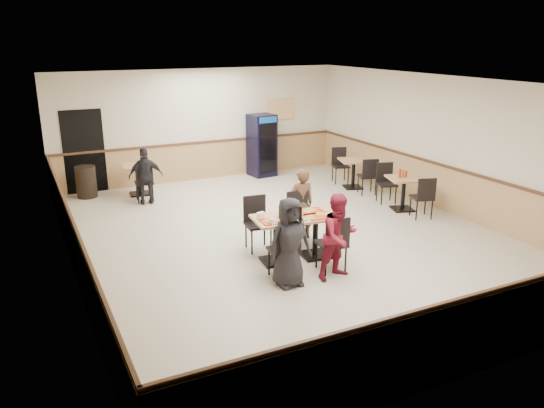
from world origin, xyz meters
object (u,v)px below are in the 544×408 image
lone_diner (146,176)px  trash_bin (86,182)px  diner_man_opposite (301,204)px  side_table_near (404,188)px  diner_woman_right (339,236)px  diner_woman_left (290,242)px  side_table_far (354,169)px  pepsi_cooler (262,145)px  back_table (138,175)px  main_table (296,231)px

lone_diner → trash_bin: (-1.21, 1.21, -0.29)m
diner_man_opposite → side_table_near: diner_man_opposite is taller
side_table_near → trash_bin: trash_bin is taller
diner_woman_right → trash_bin: (-3.06, 6.60, -0.33)m
diner_man_opposite → lone_diner: bearing=-53.9°
diner_woman_left → lone_diner: 5.39m
diner_woman_left → trash_bin: diner_woman_left is taller
diner_man_opposite → trash_bin: (-3.37, 4.79, -0.32)m
side_table_far → diner_man_opposite: bearing=-139.3°
pepsi_cooler → trash_bin: size_ratio=2.25×
back_table → lone_diner: bearing=-90.0°
diner_woman_left → diner_man_opposite: (1.17, 1.71, -0.02)m
diner_woman_left → diner_woman_right: bearing=-6.1°
diner_woman_right → lone_diner: 5.70m
side_table_far → back_table: same height
trash_bin → main_table: bearing=-63.7°
main_table → diner_man_opposite: (0.58, 0.86, 0.17)m
lone_diner → pepsi_cooler: (3.59, 1.25, 0.20)m
diner_woman_left → side_table_far: size_ratio=1.64×
main_table → diner_woman_right: size_ratio=1.11×
diner_woman_left → pepsi_cooler: pepsi_cooler is taller
main_table → diner_woman_right: (0.27, -0.95, 0.18)m
side_table_near → diner_woman_right: bearing=-144.3°
diner_man_opposite → trash_bin: 5.87m
side_table_near → side_table_far: 2.04m
main_table → diner_woman_right: 1.01m
lone_diner → side_table_near: size_ratio=1.51×
diner_woman_right → side_table_near: bearing=27.1°
diner_woman_right → trash_bin: 7.29m
side_table_near → pepsi_cooler: size_ratio=0.51×
pepsi_cooler → main_table: bearing=-115.9°
side_table_near → back_table: side_table_near is taller
diner_woman_right → side_table_far: size_ratio=1.61×
back_table → trash_bin: size_ratio=1.02×
trash_bin → diner_woman_left: bearing=-71.3°
main_table → diner_woman_left: (-0.58, -0.86, 0.19)m
diner_woman_right → side_table_far: 5.51m
side_table_near → pepsi_cooler: (-1.54, 4.29, 0.36)m
main_table → side_table_far: main_table is taller
back_table → trash_bin: 1.26m
main_table → side_table_near: (3.55, 1.40, -0.03)m
main_table → back_table: size_ratio=2.02×
side_table_far → pepsi_cooler: (-1.58, 2.25, 0.37)m
diner_woman_left → pepsi_cooler: bearing=68.6°
back_table → side_table_near: bearing=-37.2°
diner_woman_left → side_table_near: (4.13, 2.26, -0.22)m
trash_bin → side_table_near: bearing=-33.8°
diner_woman_right → side_table_near: diner_woman_right is taller
side_table_near → main_table: bearing=-158.5°
side_table_far → side_table_near: bearing=-91.0°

